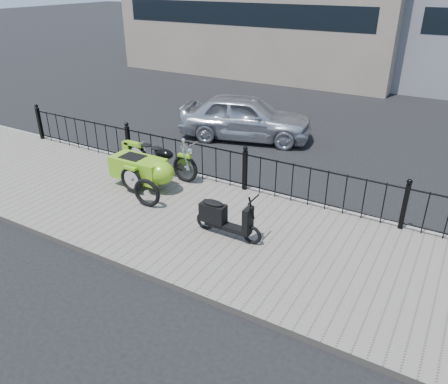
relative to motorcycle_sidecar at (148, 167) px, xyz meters
The scene contains 8 objects.
ground 2.16m from the motorcycle_sidecar, ahead, with size 120.00×120.00×0.00m, color black.
sidewalk 2.28m from the motorcycle_sidecar, 22.29° to the right, with size 30.00×3.80×0.12m, color gray.
curb 2.39m from the motorcycle_sidecar, 28.18° to the left, with size 30.00×0.10×0.12m, color gray.
iron_fence 2.26m from the motorcycle_sidecar, 25.06° to the left, with size 14.11×0.11×1.08m.
motorcycle_sidecar is the anchor object (origin of this frame).
scooter 2.82m from the motorcycle_sidecar, 21.20° to the right, with size 1.41×0.41×0.96m.
spare_tire 1.06m from the motorcycle_sidecar, 53.51° to the right, with size 0.65×0.65×0.09m, color black.
sedan_car 4.42m from the motorcycle_sidecar, 86.47° to the left, with size 1.63×4.05×1.38m, color silver.
Camera 1 is at (4.20, -6.90, 4.65)m, focal length 35.00 mm.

